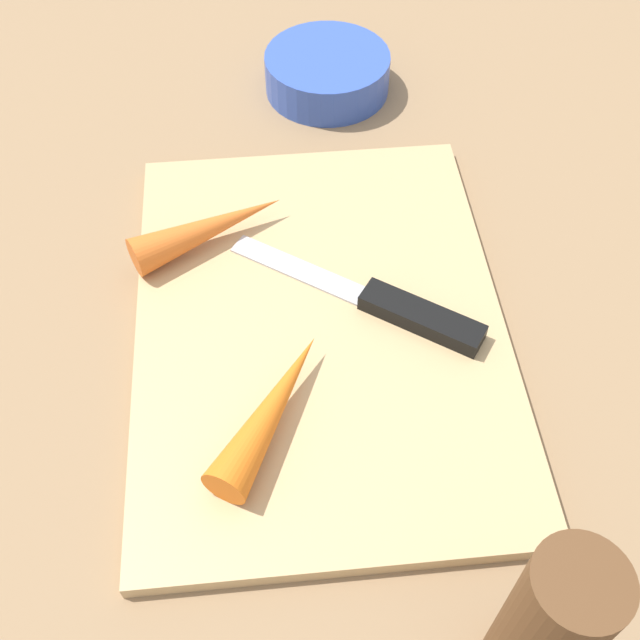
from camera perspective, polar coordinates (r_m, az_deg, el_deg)
name	(u,v)px	position (r m, az deg, el deg)	size (l,w,h in m)	color
ground_plane	(320,330)	(0.56, 0.00, -0.75)	(1.40, 1.40, 0.00)	#8C6D4C
cutting_board	(320,325)	(0.55, 0.00, -0.38)	(0.36, 0.26, 0.01)	tan
knife	(404,311)	(0.55, 6.20, 0.70)	(0.13, 0.18, 0.01)	#B7B7BC
carrot_long	(272,409)	(0.49, -3.56, -6.51)	(0.03, 0.03, 0.12)	orange
carrot_short	(209,228)	(0.59, -8.13, 6.70)	(0.03, 0.03, 0.12)	orange
small_bowl	(327,73)	(0.76, 0.54, 17.70)	(0.12, 0.12, 0.04)	#3351B2
pepper_grinder	(547,629)	(0.41, 16.33, -20.91)	(0.04, 0.04, 0.13)	brown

